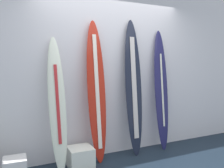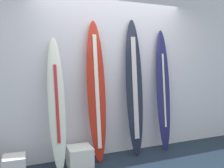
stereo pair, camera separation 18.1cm
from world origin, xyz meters
name	(u,v)px [view 2 (the right image)]	position (x,y,z in m)	size (l,w,h in m)	color
wall_back	(110,69)	(0.00, 1.30, 1.40)	(7.20, 0.20, 2.80)	silver
surfboard_ivory	(57,104)	(-0.95, 0.95, 0.92)	(0.25, 0.44, 1.87)	silver
surfboard_crimson	(96,91)	(-0.35, 1.01, 1.07)	(0.31, 0.33, 2.15)	#B42415
surfboard_charcoal	(134,88)	(0.31, 1.02, 1.09)	(0.30, 0.32, 2.21)	#1B1F31
surfboard_navy	(163,90)	(0.87, 1.03, 1.03)	(0.27, 0.31, 2.07)	#212052
display_block_left	(80,157)	(-0.65, 0.88, 0.15)	(0.35, 0.35, 0.29)	white
display_block_center	(14,168)	(-1.53, 0.81, 0.16)	(0.29, 0.29, 0.31)	white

